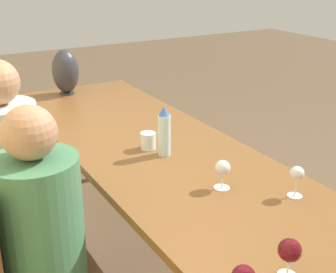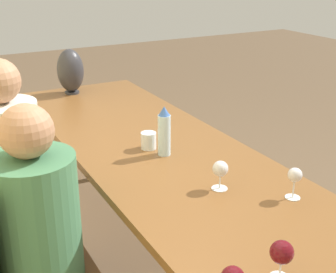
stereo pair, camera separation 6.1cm
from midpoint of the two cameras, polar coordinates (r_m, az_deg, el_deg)
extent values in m
cube|color=brown|center=(2.37, -0.78, -2.68)|extent=(2.97, 0.85, 0.04)
cylinder|color=brown|center=(3.80, -6.70, 0.40)|extent=(0.07, 0.07, 0.73)
cylinder|color=brown|center=(3.62, -16.16, -1.45)|extent=(0.07, 0.07, 0.73)
cylinder|color=silver|center=(2.32, -1.21, 0.16)|extent=(0.06, 0.06, 0.21)
cone|color=#33599E|center=(2.28, -1.24, 3.14)|extent=(0.06, 0.06, 0.05)
cylinder|color=silver|center=(2.42, -3.16, -0.53)|extent=(0.08, 0.08, 0.09)
cylinder|color=#2D2D33|center=(3.48, -12.68, 5.18)|extent=(0.10, 0.10, 0.01)
ellipsoid|color=#2D2D33|center=(3.44, -12.89, 7.77)|extent=(0.19, 0.19, 0.31)
cylinder|color=silver|center=(2.03, 14.35, -7.01)|extent=(0.06, 0.06, 0.00)
cylinder|color=silver|center=(2.02, 14.45, -6.01)|extent=(0.01, 0.01, 0.08)
sphere|color=silver|center=(1.99, 14.62, -4.37)|extent=(0.06, 0.06, 0.06)
cylinder|color=silver|center=(2.05, 5.71, -6.23)|extent=(0.07, 0.07, 0.00)
cylinder|color=silver|center=(2.03, 5.74, -5.40)|extent=(0.01, 0.01, 0.06)
sphere|color=silver|center=(2.00, 5.81, -3.84)|extent=(0.07, 0.07, 0.07)
cylinder|color=silver|center=(1.55, 13.29, -15.23)|extent=(0.01, 0.01, 0.06)
sphere|color=#510C14|center=(1.52, 13.49, -13.35)|extent=(0.08, 0.08, 0.08)
cube|color=brown|center=(2.59, -18.79, -9.59)|extent=(0.44, 0.44, 0.04)
cylinder|color=brown|center=(2.59, -13.03, -14.92)|extent=(0.04, 0.04, 0.41)
cylinder|color=brown|center=(2.90, -15.37, -10.88)|extent=(0.04, 0.04, 0.41)
cylinder|color=#3D704C|center=(1.97, -16.29, -9.83)|extent=(0.35, 0.35, 0.54)
sphere|color=#9E7051|center=(1.81, -17.51, 0.44)|extent=(0.21, 0.21, 0.21)
cube|color=#2D2D38|center=(2.71, -17.04, -13.07)|extent=(0.25, 0.18, 0.45)
cylinder|color=beige|center=(2.45, -19.68, -3.08)|extent=(0.33, 0.33, 0.60)
camera|label=1|loc=(0.03, -90.75, -0.29)|focal=50.00mm
camera|label=2|loc=(0.03, 89.25, 0.29)|focal=50.00mm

